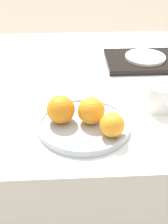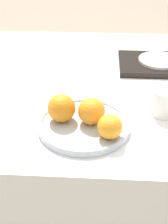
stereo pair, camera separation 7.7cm
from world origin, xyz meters
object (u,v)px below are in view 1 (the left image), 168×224
object	(u,v)px
cup_1	(160,96)
fruit_platter	(84,125)
orange_0	(91,111)
orange_2	(112,125)
serving_tray	(145,61)
orange_1	(61,109)
side_plate	(145,57)

from	to	relation	value
cup_1	fruit_platter	bearing A→B (deg)	-158.38
orange_0	fruit_platter	bearing A→B (deg)	-161.16
orange_2	serving_tray	xyz separation A→B (m)	(0.19, 0.45, -0.03)
orange_0	serving_tray	bearing A→B (deg)	59.42
orange_2	cup_1	distance (m)	0.21
fruit_platter	orange_0	world-z (taller)	orange_0
orange_1	side_plate	distance (m)	0.50
orange_0	side_plate	world-z (taller)	orange_0
orange_1	orange_2	world-z (taller)	orange_1
fruit_platter	side_plate	size ratio (longest dim) A/B	1.65
orange_0	cup_1	distance (m)	0.22
side_plate	serving_tray	bearing A→B (deg)	56.31
orange_0	cup_1	bearing A→B (deg)	21.88
orange_2	side_plate	world-z (taller)	orange_2
orange_0	orange_2	distance (m)	0.08
serving_tray	fruit_platter	bearing A→B (deg)	-122.18
fruit_platter	cup_1	world-z (taller)	cup_1
orange_1	side_plate	xyz separation A→B (m)	(0.31, 0.39, -0.03)
fruit_platter	serving_tray	xyz separation A→B (m)	(0.25, 0.40, -0.00)
orange_0	cup_1	size ratio (longest dim) A/B	0.81
fruit_platter	side_plate	xyz separation A→B (m)	(0.25, 0.40, 0.01)
orange_2	fruit_platter	bearing A→B (deg)	141.18
fruit_platter	orange_2	size ratio (longest dim) A/B	3.99
orange_0	cup_1	xyz separation A→B (m)	(0.20, 0.08, -0.01)
orange_1	cup_1	bearing A→B (deg)	14.76
orange_2	serving_tray	bearing A→B (deg)	67.76
orange_1	fruit_platter	bearing A→B (deg)	-13.19
serving_tray	cup_1	world-z (taller)	cup_1
side_plate	fruit_platter	bearing A→B (deg)	-122.18
fruit_platter	cup_1	distance (m)	0.24
orange_2	serving_tray	size ratio (longest dim) A/B	0.21
fruit_platter	serving_tray	distance (m)	0.47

